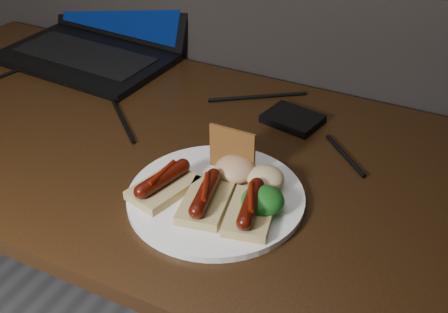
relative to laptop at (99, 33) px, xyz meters
name	(u,v)px	position (x,y,z in m)	size (l,w,h in m)	color
desk	(153,175)	(0.33, -0.29, -0.14)	(1.40, 0.70, 0.75)	#311E0C
laptop	(99,33)	(0.00, 0.00, 0.00)	(0.43, 0.36, 0.25)	black
hard_drive	(293,119)	(0.56, -0.10, -0.05)	(0.11, 0.09, 0.02)	black
desk_cables	(172,102)	(0.30, -0.15, -0.05)	(0.88, 0.35, 0.01)	black
plate	(216,197)	(0.54, -0.40, -0.05)	(0.30, 0.30, 0.01)	white
bread_sausage_left	(163,184)	(0.46, -0.43, -0.02)	(0.10, 0.13, 0.04)	#CEBB79
bread_sausage_center	(206,198)	(0.54, -0.44, -0.02)	(0.09, 0.13, 0.04)	#CEBB79
bread_sausage_right	(251,209)	(0.61, -0.43, -0.02)	(0.09, 0.13, 0.04)	#CEBB79
crispbread	(232,150)	(0.53, -0.33, 0.00)	(0.09, 0.01, 0.09)	brown
salad_greens	(263,201)	(0.62, -0.40, -0.02)	(0.07, 0.07, 0.04)	#105117
salsa_mound	(235,169)	(0.55, -0.34, -0.02)	(0.07, 0.07, 0.04)	#982C0F
coleslaw_mound	(266,178)	(0.60, -0.34, -0.02)	(0.06, 0.06, 0.04)	beige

